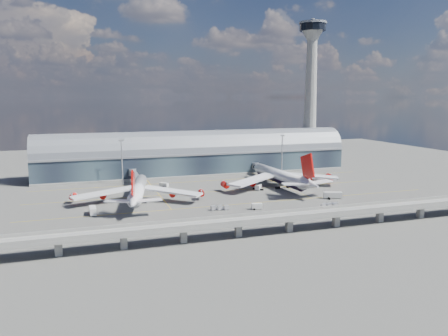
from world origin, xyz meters
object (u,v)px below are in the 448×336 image
object	(u,v)px
service_truck_1	(257,206)
cargo_train_2	(329,206)
service_truck_5	(164,185)
floodlight_mast_right	(282,154)
control_tower	(311,94)
service_truck_0	(93,211)
service_truck_3	(258,187)
airliner_right	(281,177)
service_truck_4	(315,182)
airliner_left	(138,190)
service_truck_2	(333,195)
cargo_train_0	(220,208)
floodlight_mast_left	(122,161)
cargo_train_1	(330,205)

from	to	relation	value
service_truck_1	cargo_train_2	size ratio (longest dim) A/B	0.60
service_truck_5	floodlight_mast_right	bearing A→B (deg)	-28.18
control_tower	service_truck_5	bearing A→B (deg)	-159.00
service_truck_0	service_truck_3	size ratio (longest dim) A/B	1.26
airliner_right	service_truck_3	bearing A→B (deg)	-174.79
service_truck_4	service_truck_5	xyz separation A→B (m)	(-82.90, 19.68, -0.32)
airliner_left	service_truck_2	distance (m)	94.48
service_truck_2	service_truck_4	distance (m)	34.38
service_truck_2	cargo_train_2	bearing A→B (deg)	162.22
service_truck_0	service_truck_3	distance (m)	89.15
airliner_left	cargo_train_0	xyz separation A→B (m)	(32.35, -25.55, -4.80)
control_tower	airliner_left	size ratio (longest dim) A/B	1.56
floodlight_mast_left	service_truck_1	bearing A→B (deg)	-56.23
service_truck_0	service_truck_1	xyz separation A→B (m)	(69.33, -13.64, -0.32)
airliner_right	cargo_train_2	world-z (taller)	airliner_right
floodlight_mast_right	service_truck_3	size ratio (longest dim) A/B	4.11
floodlight_mast_right	floodlight_mast_left	bearing A→B (deg)	180.00
service_truck_0	service_truck_5	world-z (taller)	service_truck_0
service_truck_1	cargo_train_1	size ratio (longest dim) A/B	0.60
floodlight_mast_left	airliner_right	xyz separation A→B (m)	(82.14, -36.54, -7.72)
service_truck_4	cargo_train_2	bearing A→B (deg)	-116.63
floodlight_mast_left	cargo_train_2	xyz separation A→B (m)	(82.60, -84.39, -12.69)
cargo_train_1	floodlight_mast_right	bearing A→B (deg)	-12.24
control_tower	airliner_right	world-z (taller)	control_tower
control_tower	cargo_train_0	bearing A→B (deg)	-134.86
service_truck_3	cargo_train_1	world-z (taller)	service_truck_3
airliner_left	control_tower	bearing A→B (deg)	40.77
service_truck_4	cargo_train_2	distance (m)	53.32
control_tower	service_truck_3	bearing A→B (deg)	-135.39
floodlight_mast_right	service_truck_0	xyz separation A→B (m)	(-118.27, -62.72, -11.96)
service_truck_4	service_truck_0	bearing A→B (deg)	-170.60
airliner_right	cargo_train_1	xyz separation A→B (m)	(1.86, -46.60, -4.97)
airliner_left	service_truck_0	xyz separation A→B (m)	(-20.99, -15.84, -4.10)
service_truck_3	service_truck_4	bearing A→B (deg)	40.10
control_tower	airliner_left	bearing A→B (deg)	-150.49
service_truck_5	cargo_train_0	distance (m)	58.37
airliner_right	service_truck_4	size ratio (longest dim) A/B	12.82
service_truck_0	cargo_train_1	bearing A→B (deg)	-12.42
floodlight_mast_left	service_truck_1	distance (m)	92.68
airliner_right	service_truck_5	distance (m)	64.80
control_tower	airliner_left	distance (m)	158.77
service_truck_1	cargo_train_2	xyz separation A→B (m)	(31.53, -8.03, -0.41)
service_truck_1	service_truck_2	size ratio (longest dim) A/B	0.54
airliner_right	cargo_train_0	size ratio (longest dim) A/B	8.46
service_truck_2	service_truck_4	xyz separation A→B (m)	(9.23, 33.12, -0.07)
service_truck_0	cargo_train_0	distance (m)	54.22
cargo_train_0	control_tower	bearing A→B (deg)	-58.14
cargo_train_2	airliner_left	bearing A→B (deg)	57.48
service_truck_4	service_truck_3	bearing A→B (deg)	-178.35
floodlight_mast_right	cargo_train_1	world-z (taller)	floodlight_mast_right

